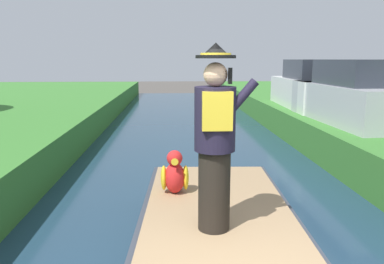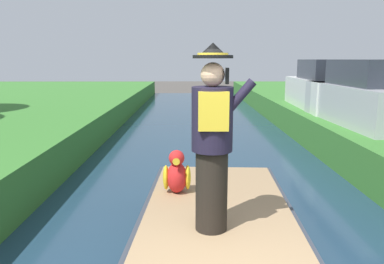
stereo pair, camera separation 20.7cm
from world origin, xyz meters
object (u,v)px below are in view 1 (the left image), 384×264
at_px(person_pirate, 215,140).
at_px(parked_car_white, 312,87).
at_px(parrot_plush, 175,174).
at_px(boat, 219,241).
at_px(parked_car_silver, 355,96).

height_order(person_pirate, parked_car_white, person_pirate).
distance_m(parrot_plush, parked_car_white, 8.50).
height_order(boat, parked_car_white, parked_car_white).
bearing_deg(parked_car_silver, parrot_plush, -135.93).
xyz_separation_m(parrot_plush, parked_car_white, (4.45, 7.22, 0.57)).
bearing_deg(person_pirate, parked_car_silver, 42.78).
bearing_deg(parked_car_silver, boat, -128.07).
bearing_deg(parrot_plush, boat, -57.60).
relative_size(parked_car_silver, parked_car_white, 1.00).
distance_m(parrot_plush, parked_car_silver, 6.22).
bearing_deg(parked_car_white, boat, -116.46).
bearing_deg(parrot_plush, parked_car_silver, 44.07).
height_order(parrot_plush, parked_car_silver, parked_car_silver).
height_order(parrot_plush, parked_car_white, parked_car_white).
xyz_separation_m(person_pirate, parked_car_white, (4.07, 8.30, -0.11)).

